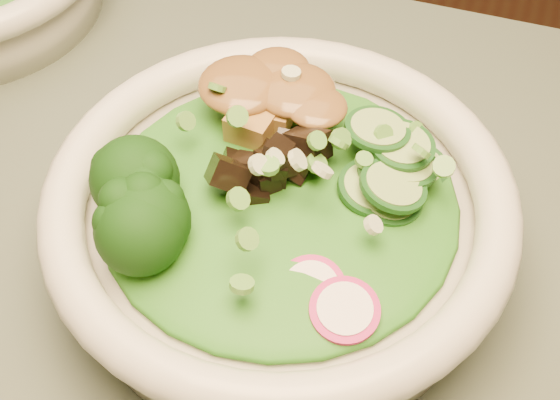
% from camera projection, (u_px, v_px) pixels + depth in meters
% --- Properties ---
extents(salad_bowl, '(0.31, 0.31, 0.08)m').
position_uv_depth(salad_bowl, '(280.00, 221.00, 0.52)').
color(salad_bowl, silver).
rests_on(salad_bowl, dining_table).
extents(lettuce_bed, '(0.23, 0.23, 0.03)m').
position_uv_depth(lettuce_bed, '(280.00, 199.00, 0.50)').
color(lettuce_bed, '#236615').
rests_on(lettuce_bed, salad_bowl).
extents(broccoli_florets, '(0.11, 0.10, 0.05)m').
position_uv_depth(broccoli_florets, '(166.00, 199.00, 0.47)').
color(broccoli_florets, black).
rests_on(broccoli_florets, salad_bowl).
extents(radish_slices, '(0.13, 0.07, 0.02)m').
position_uv_depth(radish_slices, '(309.00, 292.00, 0.45)').
color(radish_slices, '#AC0D53').
rests_on(radish_slices, salad_bowl).
extents(cucumber_slices, '(0.10, 0.10, 0.04)m').
position_uv_depth(cucumber_slices, '(395.00, 170.00, 0.49)').
color(cucumber_slices, '#9BC06A').
rests_on(cucumber_slices, salad_bowl).
extents(mushroom_heap, '(0.10, 0.10, 0.05)m').
position_uv_depth(mushroom_heap, '(276.00, 166.00, 0.49)').
color(mushroom_heap, black).
rests_on(mushroom_heap, salad_bowl).
extents(tofu_cubes, '(0.12, 0.09, 0.04)m').
position_uv_depth(tofu_cubes, '(264.00, 106.00, 0.53)').
color(tofu_cubes, olive).
rests_on(tofu_cubes, salad_bowl).
extents(peanut_sauce, '(0.08, 0.06, 0.02)m').
position_uv_depth(peanut_sauce, '(264.00, 90.00, 0.52)').
color(peanut_sauce, brown).
rests_on(peanut_sauce, tofu_cubes).
extents(scallion_garnish, '(0.22, 0.22, 0.03)m').
position_uv_depth(scallion_garnish, '(280.00, 170.00, 0.48)').
color(scallion_garnish, '#589B36').
rests_on(scallion_garnish, salad_bowl).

